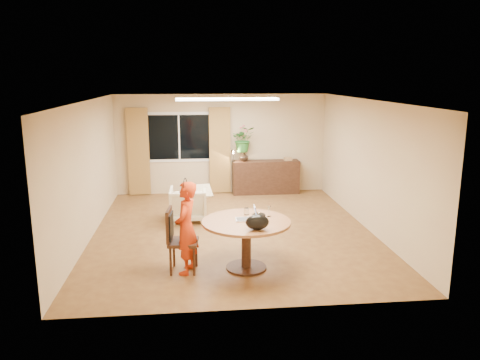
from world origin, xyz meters
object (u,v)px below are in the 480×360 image
Objects in this scene: dining_chair at (183,240)px; sideboard at (266,177)px; child at (186,228)px; dining_table at (246,231)px; armchair at (188,204)px.

sideboard is at bearing 72.97° from dining_chair.
child is 5.36m from sideboard.
sideboard reaches higher than dining_table.
child is 1.86× the size of armchair.
child reaches higher than armchair.
dining_chair reaches higher than armchair.
child is at bearing 90.52° from armchair.
dining_chair is at bearing 179.58° from dining_table.
sideboard is (1.10, 4.90, -0.20)m from dining_table.
dining_chair is at bearing 89.43° from armchair.
armchair is (0.06, 2.71, -0.16)m from dining_chair.
child is (-0.95, -0.04, 0.10)m from dining_table.
armchair is at bearing -164.86° from child.
dining_table is at bearing 109.84° from armchair.
dining_table is at bearing 5.80° from dining_chair.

